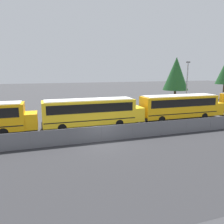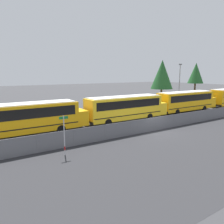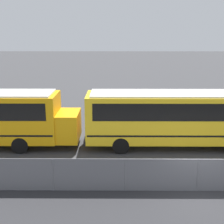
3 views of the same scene
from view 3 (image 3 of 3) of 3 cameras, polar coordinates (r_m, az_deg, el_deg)
ground_plane at (r=14.48m, az=15.16°, el=-13.73°), size 200.00×200.00×0.00m
fence at (r=14.13m, az=15.37°, el=-11.00°), size 74.63×0.07×1.49m
school_bus_2 at (r=18.80m, az=12.31°, el=-0.57°), size 11.85×2.62×3.31m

